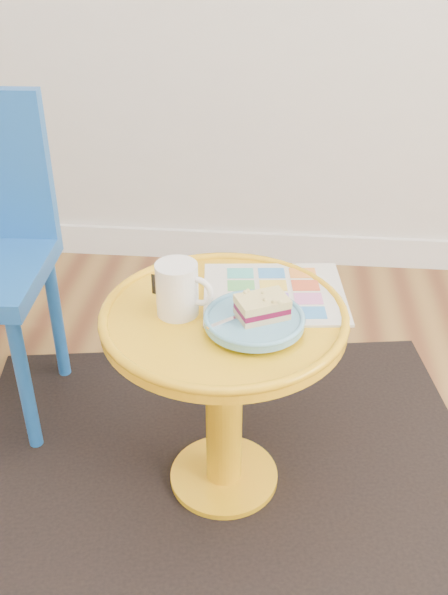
# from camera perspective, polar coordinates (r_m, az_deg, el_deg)

# --- Properties ---
(rug) EXTENTS (1.46, 1.29, 0.01)m
(rug) POSITION_cam_1_polar(r_m,az_deg,el_deg) (1.72, -0.00, -15.30)
(rug) COLOR black
(rug) RESTS_ON ground
(side_table) EXTENTS (0.53, 0.53, 0.50)m
(side_table) POSITION_cam_1_polar(r_m,az_deg,el_deg) (1.48, -0.00, -5.93)
(side_table) COLOR #EFAB14
(side_table) RESTS_ON ground
(newspaper) EXTENTS (0.34, 0.29, 0.01)m
(newspaper) POSITION_cam_1_polar(r_m,az_deg,el_deg) (1.47, 4.33, 0.37)
(newspaper) COLOR silver
(newspaper) RESTS_ON side_table
(mug) EXTENTS (0.12, 0.09, 0.12)m
(mug) POSITION_cam_1_polar(r_m,az_deg,el_deg) (1.38, -3.96, 0.83)
(mug) COLOR white
(mug) RESTS_ON side_table
(plate) EXTENTS (0.20, 0.20, 0.02)m
(plate) POSITION_cam_1_polar(r_m,az_deg,el_deg) (1.35, 2.62, -2.01)
(plate) COLOR #60A6CB
(plate) RESTS_ON newspaper
(cake_slice) EXTENTS (0.12, 0.10, 0.04)m
(cake_slice) POSITION_cam_1_polar(r_m,az_deg,el_deg) (1.33, 3.31, -0.82)
(cake_slice) COLOR #D3BC8C
(cake_slice) RESTS_ON plate
(fork) EXTENTS (0.12, 0.10, 0.00)m
(fork) POSITION_cam_1_polar(r_m,az_deg,el_deg) (1.34, 1.38, -1.61)
(fork) COLOR silver
(fork) RESTS_ON plate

